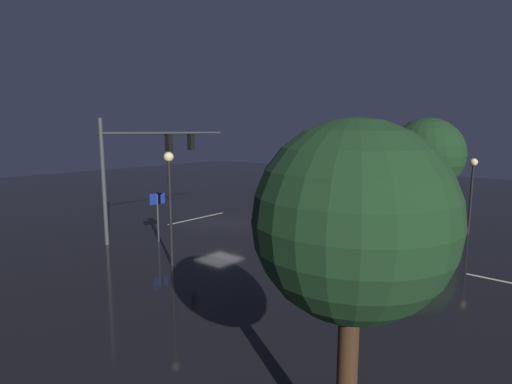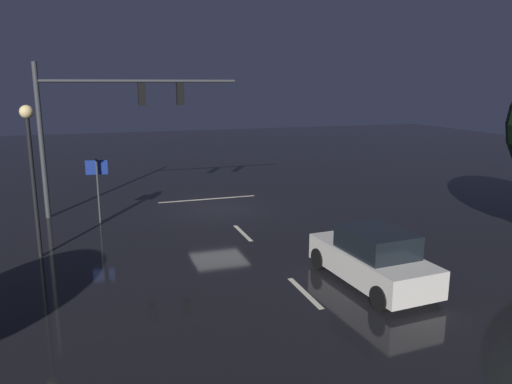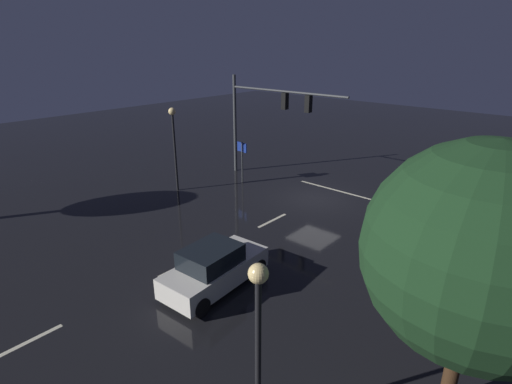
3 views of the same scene
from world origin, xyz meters
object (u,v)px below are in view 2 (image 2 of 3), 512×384
traffic_signal_assembly (108,111)px  route_sign (97,177)px  street_lamp_right_kerb (31,153)px  car_approaching (373,258)px

traffic_signal_assembly → route_sign: traffic_signal_assembly is taller
route_sign → street_lamp_right_kerb: bearing=61.5°
traffic_signal_assembly → route_sign: size_ratio=3.19×
traffic_signal_assembly → street_lamp_right_kerb: size_ratio=1.70×
car_approaching → street_lamp_right_kerb: bearing=-30.8°
traffic_signal_assembly → car_approaching: traffic_signal_assembly is taller
traffic_signal_assembly → car_approaching: size_ratio=1.95×
car_approaching → route_sign: size_ratio=1.63×
street_lamp_right_kerb → route_sign: street_lamp_right_kerb is taller
street_lamp_right_kerb → car_approaching: bearing=149.2°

